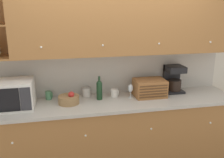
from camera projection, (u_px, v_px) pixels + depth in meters
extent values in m
plane|color=slate|center=(109.00, 149.00, 3.77)|extent=(24.00, 24.00, 0.00)
cube|color=beige|center=(108.00, 64.00, 3.43)|extent=(5.63, 0.06, 2.60)
cube|color=#A36B38|center=(113.00, 133.00, 3.34)|extent=(3.23, 0.64, 0.86)
cube|color=#B7B2A8|center=(114.00, 102.00, 3.21)|extent=(3.25, 0.67, 0.04)
sphere|color=white|center=(12.00, 143.00, 2.74)|extent=(0.03, 0.03, 0.03)
sphere|color=white|center=(86.00, 136.00, 2.90)|extent=(0.03, 0.03, 0.03)
sphere|color=white|center=(151.00, 129.00, 3.06)|extent=(0.03, 0.03, 0.03)
sphere|color=white|center=(210.00, 123.00, 3.22)|extent=(0.03, 0.03, 0.03)
cube|color=#B7B2A8|center=(109.00, 73.00, 3.43)|extent=(3.23, 0.01, 0.58)
cube|color=#A36B38|center=(128.00, 22.00, 3.11)|extent=(2.81, 0.37, 0.80)
sphere|color=white|center=(41.00, 47.00, 2.79)|extent=(0.03, 0.03, 0.03)
sphere|color=white|center=(103.00, 45.00, 2.93)|extent=(0.03, 0.03, 0.03)
sphere|color=white|center=(159.00, 44.00, 3.07)|extent=(0.03, 0.03, 0.03)
sphere|color=white|center=(210.00, 42.00, 3.21)|extent=(0.03, 0.03, 0.03)
cube|color=silver|center=(11.00, 95.00, 2.93)|extent=(0.53, 0.37, 0.34)
cube|color=black|center=(2.00, 101.00, 2.74)|extent=(0.37, 0.01, 0.27)
cube|color=#2D2D33|center=(26.00, 99.00, 2.79)|extent=(0.12, 0.01, 0.27)
cylinder|color=#4C845B|center=(49.00, 95.00, 3.25)|extent=(0.08, 0.08, 0.11)
torus|color=#4C845B|center=(52.00, 95.00, 3.25)|extent=(0.01, 0.07, 0.07)
cylinder|color=#937047|center=(69.00, 100.00, 3.11)|extent=(0.26, 0.26, 0.10)
sphere|color=red|center=(71.00, 94.00, 3.08)|extent=(0.08, 0.08, 0.08)
cylinder|color=silver|center=(86.00, 92.00, 3.35)|extent=(0.11, 0.11, 0.12)
cylinder|color=gray|center=(86.00, 88.00, 3.33)|extent=(0.11, 0.11, 0.01)
cylinder|color=#19381E|center=(99.00, 91.00, 3.23)|extent=(0.08, 0.08, 0.21)
sphere|color=#19381E|center=(99.00, 84.00, 3.20)|extent=(0.08, 0.08, 0.08)
cylinder|color=#19381E|center=(99.00, 79.00, 3.18)|extent=(0.03, 0.03, 0.07)
cylinder|color=silver|center=(114.00, 93.00, 3.34)|extent=(0.10, 0.10, 0.11)
torus|color=silver|center=(118.00, 92.00, 3.35)|extent=(0.01, 0.07, 0.07)
cylinder|color=silver|center=(130.00, 97.00, 3.31)|extent=(0.06, 0.06, 0.01)
cylinder|color=silver|center=(130.00, 95.00, 3.30)|extent=(0.01, 0.01, 0.07)
ellipsoid|color=silver|center=(131.00, 88.00, 3.28)|extent=(0.07, 0.07, 0.11)
cube|color=#996033|center=(150.00, 88.00, 3.35)|extent=(0.41, 0.30, 0.23)
cube|color=#54351C|center=(153.00, 97.00, 3.23)|extent=(0.38, 0.01, 0.02)
cube|color=#54351C|center=(153.00, 94.00, 3.22)|extent=(0.38, 0.01, 0.02)
cube|color=#54351C|center=(154.00, 91.00, 3.20)|extent=(0.38, 0.01, 0.02)
cube|color=#54351C|center=(154.00, 89.00, 3.19)|extent=(0.38, 0.01, 0.02)
cube|color=#54351C|center=(154.00, 86.00, 3.18)|extent=(0.38, 0.01, 0.02)
cube|color=black|center=(174.00, 91.00, 3.55)|extent=(0.24, 0.25, 0.03)
cylinder|color=black|center=(175.00, 85.00, 3.50)|extent=(0.18, 0.18, 0.15)
cube|color=black|center=(171.00, 77.00, 3.59)|extent=(0.24, 0.06, 0.38)
cube|color=black|center=(175.00, 69.00, 3.46)|extent=(0.24, 0.25, 0.08)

